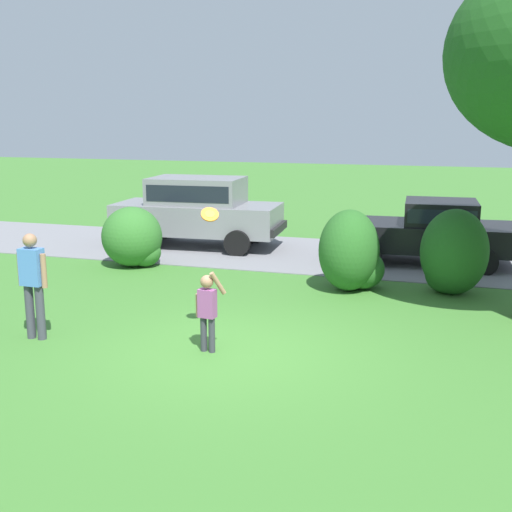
{
  "coord_description": "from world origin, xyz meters",
  "views": [
    {
      "loc": [
        3.12,
        -8.88,
        3.54
      ],
      "look_at": [
        -0.16,
        1.88,
        1.1
      ],
      "focal_mm": 45.22,
      "sensor_mm": 36.0,
      "label": 1
    }
  ],
  "objects": [
    {
      "name": "parked_suv",
      "position": [
        -3.55,
        7.44,
        1.08
      ],
      "size": [
        4.79,
        2.29,
        1.92
      ],
      "color": "gray",
      "rests_on": "ground"
    },
    {
      "name": "shrub_near_tree",
      "position": [
        -4.12,
        4.78,
        0.67
      ],
      "size": [
        1.45,
        1.42,
        1.44
      ],
      "color": "#33702B",
      "rests_on": "ground"
    },
    {
      "name": "shrub_centre",
      "position": [
        3.22,
        4.42,
        0.79
      ],
      "size": [
        1.35,
        1.26,
        1.75
      ],
      "color": "#1E511C",
      "rests_on": "ground"
    },
    {
      "name": "adult_onlooker",
      "position": [
        -3.21,
        -0.38,
        0.98
      ],
      "size": [
        0.53,
        0.23,
        1.74
      ],
      "color": "#3F3F4C",
      "rests_on": "ground"
    },
    {
      "name": "ground_plane",
      "position": [
        0.0,
        0.0,
        0.0
      ],
      "size": [
        80.0,
        80.0,
        0.0
      ],
      "primitive_type": "plane",
      "color": "#3D752D"
    },
    {
      "name": "driveway_strip",
      "position": [
        0.0,
        7.28,
        0.01
      ],
      "size": [
        28.0,
        4.4,
        0.02
      ],
      "primitive_type": "cube",
      "color": "slate",
      "rests_on": "ground"
    },
    {
      "name": "child_thrower",
      "position": [
        -0.33,
        -0.12,
        0.72
      ],
      "size": [
        0.46,
        0.24,
        1.29
      ],
      "color": "#383842",
      "rests_on": "ground"
    },
    {
      "name": "parked_sedan",
      "position": [
        2.68,
        7.15,
        0.85
      ],
      "size": [
        4.48,
        2.26,
        1.56
      ],
      "color": "black",
      "rests_on": "ground"
    },
    {
      "name": "shrub_centre_left",
      "position": [
        1.21,
        4.13,
        0.76
      ],
      "size": [
        1.35,
        1.42,
        1.69
      ],
      "color": "#286023",
      "rests_on": "ground"
    },
    {
      "name": "frisbee",
      "position": [
        -0.48,
        0.43,
        2.05
      ],
      "size": [
        0.33,
        0.24,
        0.27
      ],
      "color": "orange"
    }
  ]
}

